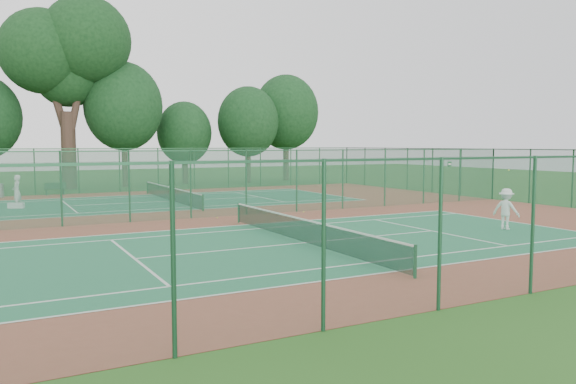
% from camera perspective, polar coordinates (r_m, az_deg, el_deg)
% --- Properties ---
extents(ground, '(120.00, 120.00, 0.00)m').
position_cam_1_polar(ground, '(29.64, -6.98, -2.50)').
color(ground, '#24531A').
rests_on(ground, ground).
extents(red_pad, '(40.00, 36.00, 0.01)m').
position_cam_1_polar(red_pad, '(29.64, -6.98, -2.49)').
color(red_pad, brown).
rests_on(red_pad, ground).
extents(court_near, '(23.77, 10.97, 0.01)m').
position_cam_1_polar(court_near, '(21.55, 1.60, -5.20)').
color(court_near, '#216B46').
rests_on(court_near, red_pad).
extents(court_far, '(23.77, 10.97, 0.01)m').
position_cam_1_polar(court_far, '(38.13, -11.79, -0.91)').
color(court_far, '#1E6143').
rests_on(court_far, red_pad).
extents(fence_north, '(40.00, 0.09, 3.50)m').
position_cam_1_polar(fence_north, '(46.71, -14.88, 2.22)').
color(fence_north, '#17472B').
rests_on(fence_north, ground).
extents(fence_south, '(40.00, 0.09, 3.50)m').
position_cam_1_polar(fence_south, '(14.24, 19.73, -3.57)').
color(fence_south, '#1A4F35').
rests_on(fence_south, ground).
extents(fence_east, '(0.09, 36.00, 3.50)m').
position_cam_1_polar(fence_east, '(41.05, 20.09, 1.74)').
color(fence_east, '#184A2F').
rests_on(fence_east, ground).
extents(fence_divider, '(40.00, 0.09, 3.50)m').
position_cam_1_polar(fence_divider, '(29.47, -7.01, 0.89)').
color(fence_divider, '#174528').
rests_on(fence_divider, ground).
extents(tennis_net_near, '(0.10, 12.90, 0.97)m').
position_cam_1_polar(tennis_net_near, '(21.47, 1.61, -3.81)').
color(tennis_net_near, '#163E23').
rests_on(tennis_net_near, ground).
extents(tennis_net_far, '(0.10, 12.90, 0.97)m').
position_cam_1_polar(tennis_net_far, '(38.08, -11.81, -0.12)').
color(tennis_net_far, '#14371A').
rests_on(tennis_net_far, ground).
extents(player_near, '(1.04, 1.34, 1.82)m').
position_cam_1_polar(player_near, '(26.63, 21.28, -1.62)').
color(player_near, white).
rests_on(player_near, court_near).
extents(player_far, '(0.62, 0.80, 1.95)m').
position_cam_1_polar(player_far, '(37.16, -25.84, 0.07)').
color(player_far, silver).
rests_on(player_far, court_far).
extents(trash_bin, '(0.63, 0.63, 0.98)m').
position_cam_1_polar(trash_bin, '(44.94, -27.24, 0.13)').
color(trash_bin, slate).
rests_on(trash_bin, red_pad).
extents(bench, '(1.57, 0.60, 0.94)m').
position_cam_1_polar(bench, '(45.32, -22.58, 0.33)').
color(bench, '#11331B').
rests_on(bench, red_pad).
extents(kit_bag, '(0.94, 0.64, 0.33)m').
position_cam_1_polar(kit_bag, '(36.80, -25.91, -1.25)').
color(kit_bag, silver).
rests_on(kit_bag, red_pad).
extents(stray_ball_a, '(0.07, 0.07, 0.07)m').
position_cam_1_polar(stray_ball_a, '(28.95, -7.21, -2.59)').
color(stray_ball_a, '#CEF238').
rests_on(stray_ball_a, red_pad).
extents(stray_ball_b, '(0.07, 0.07, 0.07)m').
position_cam_1_polar(stray_ball_b, '(31.18, 1.60, -2.02)').
color(stray_ball_b, yellow).
rests_on(stray_ball_b, red_pad).
extents(stray_ball_c, '(0.06, 0.06, 0.06)m').
position_cam_1_polar(stray_ball_c, '(29.84, -2.20, -2.34)').
color(stray_ball_c, gold).
rests_on(stray_ball_c, red_pad).
extents(big_tree, '(10.55, 7.72, 16.20)m').
position_cam_1_polar(big_tree, '(51.71, -21.56, 13.08)').
color(big_tree, '#34241C').
rests_on(big_tree, ground).
extents(evergreen_row, '(39.00, 5.00, 12.00)m').
position_cam_1_polar(evergreen_row, '(53.01, -15.83, 0.58)').
color(evergreen_row, black).
rests_on(evergreen_row, ground).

